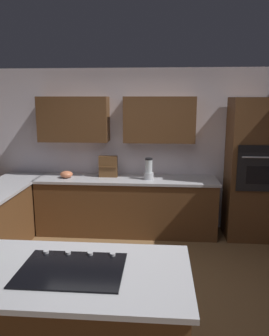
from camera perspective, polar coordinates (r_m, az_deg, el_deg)
name	(u,v)px	position (r m, az deg, el deg)	size (l,w,h in m)	color
ground_plane	(120,292)	(4.01, -2.47, -20.38)	(14.00, 14.00, 0.00)	brown
wall_back	(130,142)	(5.48, -0.74, 4.40)	(6.00, 0.44, 2.60)	silver
lower_cabinets_back	(127,207)	(5.39, -1.35, -6.63)	(2.80, 0.60, 0.86)	brown
countertop_back	(126,180)	(5.26, -1.38, -1.98)	(2.84, 0.64, 0.04)	#B2B2B7
island_base	(74,327)	(2.86, -10.25, -25.07)	(1.67, 0.90, 0.86)	brown
island_top	(72,273)	(2.61, -10.62, -17.14)	(1.75, 0.98, 0.04)	#B2B2B7
wall_oven	(254,170)	(5.38, 19.74, -0.25)	(0.80, 0.66, 2.15)	brown
cooktop	(72,269)	(2.60, -10.61, -16.55)	(0.76, 0.56, 0.03)	black
blender	(149,170)	(5.17, 2.44, -0.38)	(0.15, 0.15, 0.33)	silver
mixing_bowl	(66,174)	(5.39, -11.51, -1.06)	(0.20, 0.20, 0.11)	#CC724C
spice_rack	(108,166)	(5.34, -4.50, 0.26)	(0.29, 0.11, 0.34)	brown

